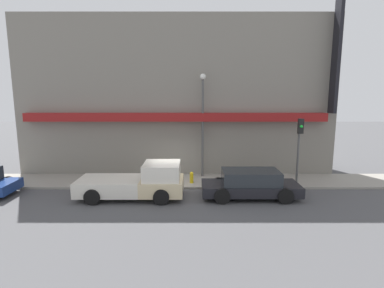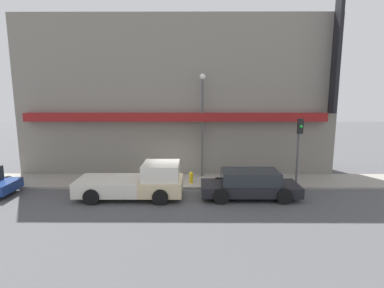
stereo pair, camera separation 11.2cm
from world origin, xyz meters
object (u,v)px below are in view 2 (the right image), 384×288
Objects in this scene: traffic_light at (299,140)px; fire_hydrant at (191,177)px; parked_car at (250,184)px; street_lamp at (202,114)px; pickup_truck at (138,182)px.

fire_hydrant is at bearing 175.54° from traffic_light.
parked_car is 1.30× the size of traffic_light.
parked_car is 7.43× the size of fire_hydrant.
parked_car reaches higher than fire_hydrant.
street_lamp is (0.66, 1.46, 3.49)m from fire_hydrant.
fire_hydrant is at bearing 37.60° from pickup_truck.
pickup_truck is 8.84m from traffic_light.
traffic_light is (5.84, -0.46, 2.22)m from fire_hydrant.
street_lamp is at bearing 65.65° from fire_hydrant.
pickup_truck is at bearing 178.10° from parked_car.
fire_hydrant is (2.65, 2.06, -0.34)m from pickup_truck.
pickup_truck is 8.01× the size of fire_hydrant.
pickup_truck is at bearing -133.22° from street_lamp.
traffic_light is at bearing -4.46° from fire_hydrant.
pickup_truck is 3.38m from fire_hydrant.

